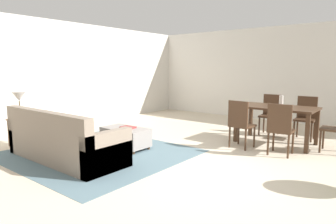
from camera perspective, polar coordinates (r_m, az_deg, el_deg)
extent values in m
plane|color=beige|center=(4.63, 5.12, -10.78)|extent=(10.80, 10.80, 0.00)
cube|color=silver|center=(8.99, 23.27, 6.68)|extent=(9.00, 0.12, 2.70)
cube|color=silver|center=(8.06, -20.47, 6.70)|extent=(0.12, 11.00, 2.70)
cube|color=slate|center=(5.54, -13.32, -7.68)|extent=(3.00, 2.80, 0.01)
cube|color=gray|center=(5.30, -19.03, -6.37)|extent=(2.28, 0.87, 0.42)
cube|color=gray|center=(5.03, -22.65, -2.31)|extent=(2.28, 0.16, 0.44)
cube|color=gray|center=(6.19, -24.42, -3.62)|extent=(0.14, 0.87, 0.62)
cube|color=gray|center=(4.43, -11.57, -7.62)|extent=(0.14, 0.87, 0.62)
cube|color=slate|center=(5.55, -22.59, -1.85)|extent=(0.35, 0.10, 0.35)
cube|color=beige|center=(4.79, -17.43, -3.23)|extent=(0.34, 0.11, 0.34)
cube|color=gray|center=(5.73, -8.20, -4.70)|extent=(0.92, 0.50, 0.33)
cylinder|color=#422B1C|center=(6.20, -9.43, -5.59)|extent=(0.05, 0.05, 0.06)
cylinder|color=#422B1C|center=(5.63, -3.76, -6.93)|extent=(0.05, 0.05, 0.06)
cylinder|color=#422B1C|center=(5.95, -12.32, -6.27)|extent=(0.05, 0.05, 0.06)
cylinder|color=#422B1C|center=(5.36, -6.68, -7.79)|extent=(0.05, 0.05, 0.06)
cube|color=brown|center=(6.45, -26.57, -1.28)|extent=(0.40, 0.40, 0.03)
cylinder|color=brown|center=(6.72, -25.71, -3.24)|extent=(0.04, 0.04, 0.52)
cylinder|color=brown|center=(6.42, -24.39, -3.67)|extent=(0.04, 0.04, 0.52)
cylinder|color=brown|center=(6.58, -28.38, -3.65)|extent=(0.04, 0.04, 0.52)
cylinder|color=brown|center=(6.27, -27.15, -4.11)|extent=(0.04, 0.04, 0.52)
cylinder|color=brown|center=(6.44, -26.58, -1.03)|extent=(0.16, 0.16, 0.02)
cylinder|color=brown|center=(6.42, -26.68, 0.48)|extent=(0.02, 0.02, 0.32)
cone|color=silver|center=(6.39, -26.83, 2.70)|extent=(0.26, 0.26, 0.18)
cube|color=#422B1C|center=(6.34, 20.22, 0.84)|extent=(1.50, 0.87, 0.04)
cube|color=#422B1C|center=(6.98, 15.66, -1.45)|extent=(0.07, 0.07, 0.72)
cube|color=#422B1C|center=(6.58, 26.82, -2.64)|extent=(0.07, 0.07, 0.72)
cube|color=#422B1C|center=(6.31, 12.99, -2.39)|extent=(0.07, 0.07, 0.72)
cube|color=#422B1C|center=(5.86, 25.29, -3.82)|extent=(0.07, 0.07, 0.72)
cube|color=#422B1C|center=(5.86, 14.15, -2.55)|extent=(0.43, 0.43, 0.04)
cube|color=#422B1C|center=(5.66, 13.36, -0.28)|extent=(0.40, 0.07, 0.47)
cylinder|color=#422B1C|center=(6.13, 13.46, -4.19)|extent=(0.04, 0.04, 0.41)
cylinder|color=#422B1C|center=(5.98, 16.30, -4.63)|extent=(0.04, 0.04, 0.41)
cylinder|color=#422B1C|center=(5.84, 11.80, -4.76)|extent=(0.04, 0.04, 0.41)
cylinder|color=#422B1C|center=(5.68, 14.73, -5.24)|extent=(0.04, 0.04, 0.41)
cube|color=#422B1C|center=(5.59, 21.01, -3.39)|extent=(0.43, 0.43, 0.04)
cube|color=#422B1C|center=(5.37, 20.69, -1.07)|extent=(0.40, 0.07, 0.47)
cylinder|color=#422B1C|center=(5.84, 19.67, -5.09)|extent=(0.04, 0.04, 0.41)
cylinder|color=#422B1C|center=(5.77, 22.94, -5.44)|extent=(0.04, 0.04, 0.41)
cylinder|color=#422B1C|center=(5.52, 18.74, -5.82)|extent=(0.04, 0.04, 0.41)
cylinder|color=#422B1C|center=(5.44, 22.20, -6.20)|extent=(0.04, 0.04, 0.41)
cube|color=#422B1C|center=(7.16, 18.97, -0.78)|extent=(0.42, 0.42, 0.04)
cube|color=#422B1C|center=(7.30, 19.46, 1.38)|extent=(0.40, 0.07, 0.47)
cylinder|color=#422B1C|center=(6.99, 19.83, -2.91)|extent=(0.04, 0.04, 0.41)
cylinder|color=#422B1C|center=(7.09, 17.18, -2.64)|extent=(0.04, 0.04, 0.41)
cylinder|color=#422B1C|center=(7.32, 20.53, -2.46)|extent=(0.04, 0.04, 0.41)
cylinder|color=#422B1C|center=(7.41, 17.99, -2.21)|extent=(0.04, 0.04, 0.41)
cube|color=#422B1C|center=(6.94, 24.89, -1.39)|extent=(0.43, 0.43, 0.04)
cube|color=#422B1C|center=(7.08, 25.27, 0.85)|extent=(0.40, 0.07, 0.47)
cylinder|color=#422B1C|center=(6.79, 25.93, -3.60)|extent=(0.04, 0.04, 0.41)
cylinder|color=#422B1C|center=(6.85, 23.12, -3.33)|extent=(0.04, 0.04, 0.41)
cylinder|color=#422B1C|center=(7.12, 26.36, -3.10)|extent=(0.04, 0.04, 0.41)
cylinder|color=#422B1C|center=(7.17, 23.68, -2.85)|extent=(0.04, 0.04, 0.41)
cube|color=#422B1C|center=(6.14, 29.26, -2.89)|extent=(0.42, 0.42, 0.04)
cylinder|color=#422B1C|center=(6.04, 27.30, -5.11)|extent=(0.04, 0.04, 0.41)
cylinder|color=#422B1C|center=(6.37, 27.78, -4.48)|extent=(0.04, 0.04, 0.41)
cylinder|color=silver|center=(6.29, 21.00, 1.96)|extent=(0.08, 0.08, 0.23)
cube|color=maroon|center=(5.66, -7.72, -2.95)|extent=(0.28, 0.22, 0.03)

